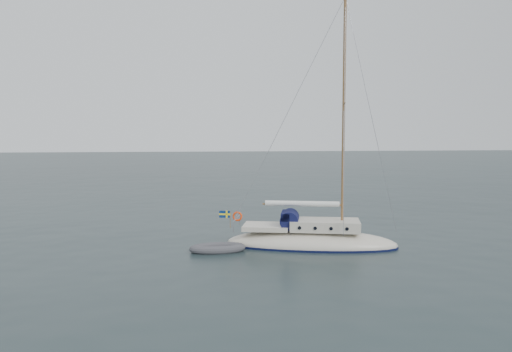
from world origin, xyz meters
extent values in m
plane|color=black|center=(0.00, 0.00, 0.00)|extent=(300.00, 300.00, 0.00)
ellipsoid|color=beige|center=(2.94, -2.46, 0.16)|extent=(9.35, 2.91, 1.56)
cube|color=beige|center=(3.67, -2.46, 1.23)|extent=(3.74, 1.97, 0.57)
cube|color=beige|center=(0.45, -2.46, 1.06)|extent=(2.49, 1.97, 0.26)
cylinder|color=#0F1239|center=(1.75, -2.46, 1.51)|extent=(1.00, 1.71, 1.00)
cube|color=#0F1239|center=(1.54, -2.46, 1.72)|extent=(0.47, 1.71, 0.42)
cylinder|color=olive|center=(4.60, -2.46, 7.17)|extent=(0.16, 0.16, 12.47)
cylinder|color=olive|center=(4.60, -2.46, 7.79)|extent=(0.05, 2.29, 0.05)
cylinder|color=olive|center=(2.42, -2.46, 2.34)|extent=(4.36, 0.10, 0.10)
cylinder|color=silver|center=(2.42, -2.46, 2.39)|extent=(4.06, 0.29, 0.29)
cylinder|color=gray|center=(-1.21, -2.46, 1.51)|extent=(0.04, 2.29, 0.04)
torus|color=#F03D0F|center=(-1.27, -1.84, 1.51)|extent=(0.56, 0.10, 0.56)
cylinder|color=olive|center=(-1.58, -2.46, 1.40)|extent=(0.03, 0.03, 0.93)
cube|color=navy|center=(-1.89, -2.46, 1.71)|extent=(0.62, 0.02, 0.39)
cube|color=yellow|center=(-1.89, -2.46, 1.71)|extent=(0.64, 0.03, 0.09)
cube|color=yellow|center=(-1.78, -2.46, 1.71)|extent=(0.09, 0.03, 0.42)
cylinder|color=black|center=(2.32, -1.46, 1.23)|extent=(0.19, 0.06, 0.19)
cylinder|color=black|center=(2.32, -3.46, 1.23)|extent=(0.19, 0.06, 0.19)
cylinder|color=black|center=(3.15, -1.46, 1.23)|extent=(0.19, 0.06, 0.19)
cylinder|color=black|center=(3.15, -3.46, 1.23)|extent=(0.19, 0.06, 0.19)
cylinder|color=black|center=(3.98, -1.46, 1.23)|extent=(0.19, 0.06, 0.19)
cylinder|color=black|center=(3.98, -3.46, 1.23)|extent=(0.19, 0.06, 0.19)
cylinder|color=black|center=(4.81, -1.46, 1.23)|extent=(0.19, 0.06, 0.19)
cylinder|color=black|center=(4.81, -3.46, 1.23)|extent=(0.19, 0.06, 0.19)
cube|color=#444448|center=(-2.24, -2.96, 0.13)|extent=(1.82, 0.75, 0.11)
camera|label=1|loc=(-3.65, -28.85, 6.18)|focal=35.00mm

